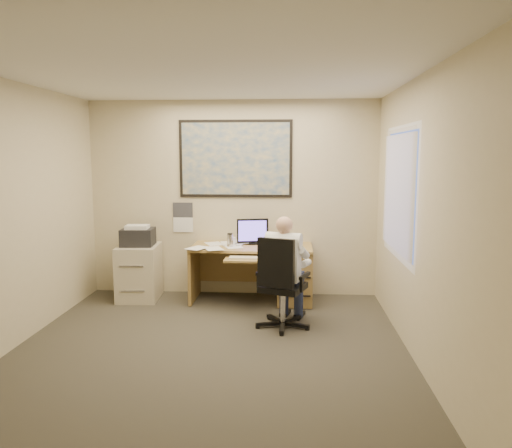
# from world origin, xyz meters

# --- Properties ---
(room_shell) EXTENTS (4.00, 4.50, 2.70)m
(room_shell) POSITION_xyz_m (0.00, 0.00, 1.35)
(room_shell) COLOR #37332A
(room_shell) RESTS_ON ground
(desk) EXTENTS (1.60, 0.97, 1.09)m
(desk) POSITION_xyz_m (0.63, 1.90, 0.44)
(desk) COLOR #A88748
(desk) RESTS_ON ground
(world_map) EXTENTS (1.56, 0.03, 1.06)m
(world_map) POSITION_xyz_m (0.05, 2.23, 1.90)
(world_map) COLOR #1E4C93
(world_map) RESTS_ON room_shell
(wall_calendar) EXTENTS (0.28, 0.01, 0.42)m
(wall_calendar) POSITION_xyz_m (-0.70, 2.24, 1.08)
(wall_calendar) COLOR white
(wall_calendar) RESTS_ON room_shell
(window_blinds) EXTENTS (0.06, 1.40, 1.30)m
(window_blinds) POSITION_xyz_m (1.97, 0.80, 1.55)
(window_blinds) COLOR beige
(window_blinds) RESTS_ON room_shell
(filing_cabinet) EXTENTS (0.57, 0.67, 1.02)m
(filing_cabinet) POSITION_xyz_m (-1.25, 1.88, 0.44)
(filing_cabinet) COLOR beige
(filing_cabinet) RESTS_ON ground
(office_chair) EXTENTS (0.81, 0.81, 1.06)m
(office_chair) POSITION_xyz_m (0.74, 0.83, 0.31)
(office_chair) COLOR black
(office_chair) RESTS_ON ground
(person) EXTENTS (0.69, 0.84, 1.27)m
(person) POSITION_xyz_m (0.73, 0.91, 0.64)
(person) COLOR white
(person) RESTS_ON office_chair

